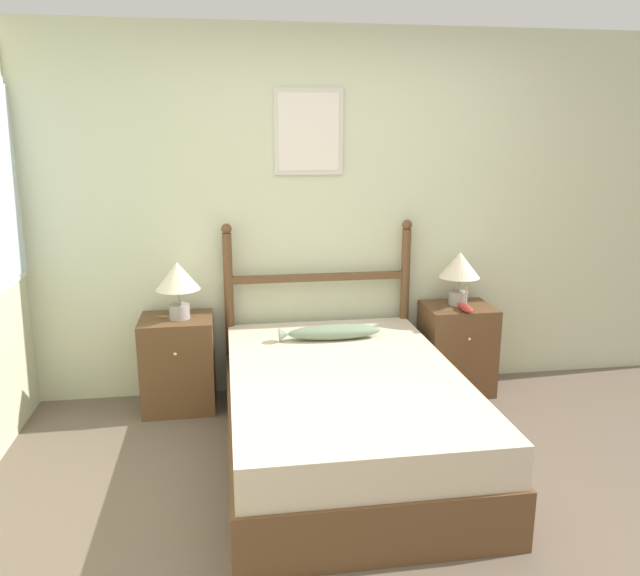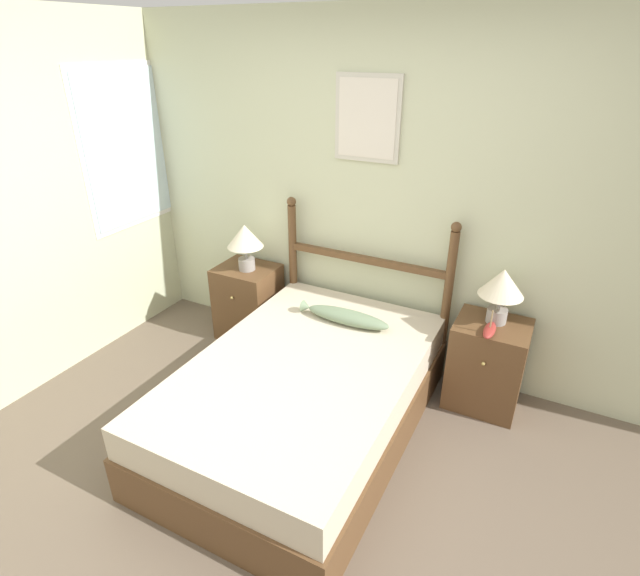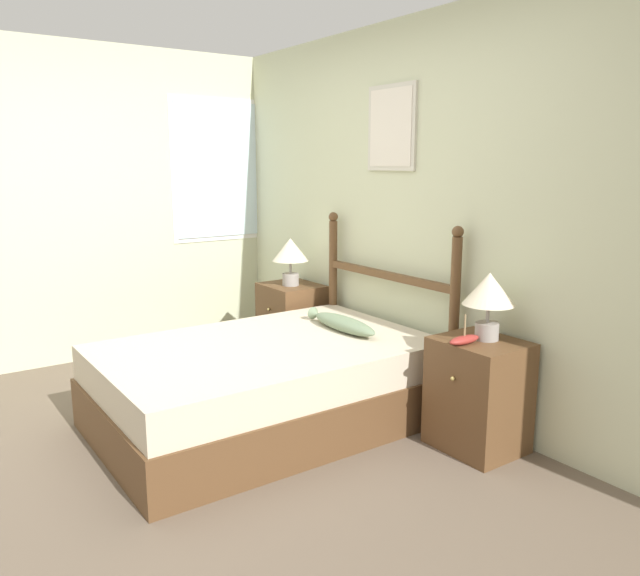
{
  "view_description": "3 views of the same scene",
  "coord_description": "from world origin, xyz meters",
  "px_view_note": "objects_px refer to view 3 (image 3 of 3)",
  "views": [
    {
      "loc": [
        -0.77,
        -2.63,
        1.83
      ],
      "look_at": [
        -0.21,
        1.0,
        0.93
      ],
      "focal_mm": 35.0,
      "sensor_mm": 36.0,
      "label": 1
    },
    {
      "loc": [
        1.16,
        -1.59,
        2.33
      ],
      "look_at": [
        -0.21,
        1.06,
        0.84
      ],
      "focal_mm": 28.0,
      "sensor_mm": 36.0,
      "label": 2
    },
    {
      "loc": [
        3.11,
        -1.2,
        1.62
      ],
      "look_at": [
        -0.02,
        0.99,
        0.85
      ],
      "focal_mm": 35.0,
      "sensor_mm": 36.0,
      "label": 3
    }
  ],
  "objects_px": {
    "table_lamp_left": "(290,253)",
    "table_lamp_right": "(489,293)",
    "model_boat": "(464,340)",
    "fish_pillow": "(342,323)",
    "bed": "(266,384)",
    "nightstand_left": "(292,323)",
    "nightstand_right": "(478,395)"
  },
  "relations": [
    {
      "from": "table_lamp_left",
      "to": "table_lamp_right",
      "type": "distance_m",
      "value": 1.96
    },
    {
      "from": "model_boat",
      "to": "fish_pillow",
      "type": "xyz_separation_m",
      "value": [
        -0.96,
        -0.11,
        -0.1
      ]
    },
    {
      "from": "bed",
      "to": "nightstand_left",
      "type": "height_order",
      "value": "nightstand_left"
    },
    {
      "from": "table_lamp_right",
      "to": "model_boat",
      "type": "distance_m",
      "value": 0.3
    },
    {
      "from": "nightstand_left",
      "to": "nightstand_right",
      "type": "height_order",
      "value": "same"
    },
    {
      "from": "nightstand_left",
      "to": "table_lamp_right",
      "type": "xyz_separation_m",
      "value": [
        1.99,
        0.04,
        0.59
      ]
    },
    {
      "from": "table_lamp_right",
      "to": "fish_pillow",
      "type": "bearing_deg",
      "value": -163.69
    },
    {
      "from": "nightstand_left",
      "to": "fish_pillow",
      "type": "distance_m",
      "value": 1.08
    },
    {
      "from": "bed",
      "to": "table_lamp_left",
      "type": "bearing_deg",
      "value": 140.46
    },
    {
      "from": "nightstand_right",
      "to": "table_lamp_left",
      "type": "bearing_deg",
      "value": -179.3
    },
    {
      "from": "nightstand_right",
      "to": "fish_pillow",
      "type": "relative_size",
      "value": 0.95
    },
    {
      "from": "table_lamp_left",
      "to": "model_boat",
      "type": "relative_size",
      "value": 1.76
    },
    {
      "from": "model_boat",
      "to": "bed",
      "type": "bearing_deg",
      "value": -145.1
    },
    {
      "from": "fish_pillow",
      "to": "table_lamp_right",
      "type": "bearing_deg",
      "value": 16.31
    },
    {
      "from": "bed",
      "to": "table_lamp_left",
      "type": "xyz_separation_m",
      "value": [
        -0.96,
        0.8,
        0.65
      ]
    },
    {
      "from": "table_lamp_left",
      "to": "model_boat",
      "type": "xyz_separation_m",
      "value": [
        1.95,
        -0.11,
        -0.24
      ]
    },
    {
      "from": "nightstand_left",
      "to": "table_lamp_right",
      "type": "height_order",
      "value": "table_lamp_right"
    },
    {
      "from": "fish_pillow",
      "to": "model_boat",
      "type": "bearing_deg",
      "value": 6.71
    },
    {
      "from": "fish_pillow",
      "to": "table_lamp_left",
      "type": "bearing_deg",
      "value": 167.43
    },
    {
      "from": "fish_pillow",
      "to": "nightstand_left",
      "type": "bearing_deg",
      "value": 166.49
    },
    {
      "from": "table_lamp_left",
      "to": "fish_pillow",
      "type": "distance_m",
      "value": 1.07
    },
    {
      "from": "nightstand_left",
      "to": "table_lamp_right",
      "type": "relative_size",
      "value": 1.67
    },
    {
      "from": "table_lamp_right",
      "to": "model_boat",
      "type": "relative_size",
      "value": 1.76
    },
    {
      "from": "nightstand_left",
      "to": "model_boat",
      "type": "height_order",
      "value": "model_boat"
    },
    {
      "from": "table_lamp_left",
      "to": "table_lamp_right",
      "type": "xyz_separation_m",
      "value": [
        1.96,
        0.06,
        0.0
      ]
    },
    {
      "from": "model_boat",
      "to": "table_lamp_left",
      "type": "bearing_deg",
      "value": 176.83
    },
    {
      "from": "bed",
      "to": "table_lamp_right",
      "type": "bearing_deg",
      "value": 40.76
    },
    {
      "from": "table_lamp_right",
      "to": "fish_pillow",
      "type": "distance_m",
      "value": 1.06
    },
    {
      "from": "nightstand_right",
      "to": "table_lamp_right",
      "type": "height_order",
      "value": "table_lamp_right"
    },
    {
      "from": "model_boat",
      "to": "nightstand_right",
      "type": "bearing_deg",
      "value": 87.23
    },
    {
      "from": "nightstand_left",
      "to": "table_lamp_left",
      "type": "height_order",
      "value": "table_lamp_left"
    },
    {
      "from": "bed",
      "to": "fish_pillow",
      "type": "relative_size",
      "value": 3.0
    }
  ]
}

